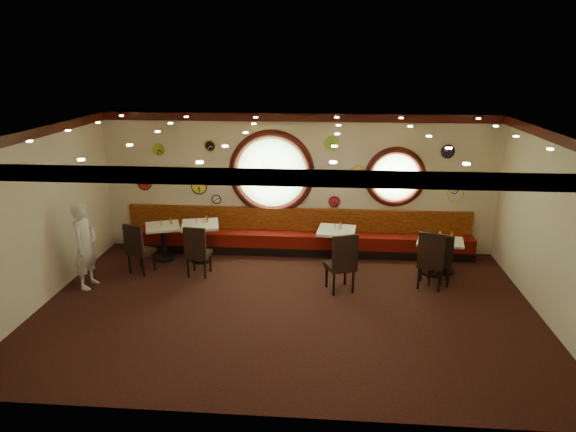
# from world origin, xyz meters

# --- Properties ---
(floor) EXTENTS (9.00, 6.00, 0.00)m
(floor) POSITION_xyz_m (0.00, 0.00, 0.00)
(floor) COLOR black
(floor) RESTS_ON ground
(ceiling) EXTENTS (9.00, 6.00, 0.02)m
(ceiling) POSITION_xyz_m (0.00, 0.00, 3.20)
(ceiling) COLOR #B78233
(ceiling) RESTS_ON wall_back
(wall_back) EXTENTS (9.00, 0.02, 3.20)m
(wall_back) POSITION_xyz_m (0.00, 3.00, 1.60)
(wall_back) COLOR beige
(wall_back) RESTS_ON floor
(wall_front) EXTENTS (9.00, 0.02, 3.20)m
(wall_front) POSITION_xyz_m (0.00, -3.00, 1.60)
(wall_front) COLOR beige
(wall_front) RESTS_ON floor
(wall_left) EXTENTS (0.02, 6.00, 3.20)m
(wall_left) POSITION_xyz_m (-4.50, 0.00, 1.60)
(wall_left) COLOR beige
(wall_left) RESTS_ON floor
(wall_right) EXTENTS (0.02, 6.00, 3.20)m
(wall_right) POSITION_xyz_m (4.50, 0.00, 1.60)
(wall_right) COLOR beige
(wall_right) RESTS_ON floor
(molding_back) EXTENTS (9.00, 0.10, 0.18)m
(molding_back) POSITION_xyz_m (0.00, 2.95, 3.11)
(molding_back) COLOR #320D09
(molding_back) RESTS_ON wall_back
(molding_front) EXTENTS (9.00, 0.10, 0.18)m
(molding_front) POSITION_xyz_m (0.00, -2.95, 3.11)
(molding_front) COLOR #320D09
(molding_front) RESTS_ON wall_back
(molding_left) EXTENTS (0.10, 6.00, 0.18)m
(molding_left) POSITION_xyz_m (-4.45, 0.00, 3.11)
(molding_left) COLOR #320D09
(molding_left) RESTS_ON wall_back
(molding_right) EXTENTS (0.10, 6.00, 0.18)m
(molding_right) POSITION_xyz_m (4.45, 0.00, 3.11)
(molding_right) COLOR #320D09
(molding_right) RESTS_ON wall_back
(banquette_base) EXTENTS (8.00, 0.55, 0.20)m
(banquette_base) POSITION_xyz_m (0.00, 2.72, 0.10)
(banquette_base) COLOR black
(banquette_base) RESTS_ON floor
(banquette_seat) EXTENTS (8.00, 0.55, 0.30)m
(banquette_seat) POSITION_xyz_m (0.00, 2.72, 0.35)
(banquette_seat) COLOR #5C0C07
(banquette_seat) RESTS_ON banquette_base
(banquette_back) EXTENTS (8.00, 0.10, 0.55)m
(banquette_back) POSITION_xyz_m (0.00, 2.94, 0.75)
(banquette_back) COLOR #640C07
(banquette_back) RESTS_ON wall_back
(porthole_left_glass) EXTENTS (1.66, 0.02, 1.66)m
(porthole_left_glass) POSITION_xyz_m (-0.60, 3.00, 1.85)
(porthole_left_glass) COLOR #8DC475
(porthole_left_glass) RESTS_ON wall_back
(porthole_left_frame) EXTENTS (1.98, 0.18, 1.98)m
(porthole_left_frame) POSITION_xyz_m (-0.60, 2.98, 1.85)
(porthole_left_frame) COLOR #320D09
(porthole_left_frame) RESTS_ON wall_back
(porthole_left_ring) EXTENTS (1.61, 0.03, 1.61)m
(porthole_left_ring) POSITION_xyz_m (-0.60, 2.95, 1.85)
(porthole_left_ring) COLOR gold
(porthole_left_ring) RESTS_ON wall_back
(porthole_right_glass) EXTENTS (1.10, 0.02, 1.10)m
(porthole_right_glass) POSITION_xyz_m (2.20, 3.00, 1.80)
(porthole_right_glass) COLOR #8DC475
(porthole_right_glass) RESTS_ON wall_back
(porthole_right_frame) EXTENTS (1.38, 0.18, 1.38)m
(porthole_right_frame) POSITION_xyz_m (2.20, 2.98, 1.80)
(porthole_right_frame) COLOR #320D09
(porthole_right_frame) RESTS_ON wall_back
(porthole_right_ring) EXTENTS (1.09, 0.03, 1.09)m
(porthole_right_ring) POSITION_xyz_m (2.20, 2.95, 1.80)
(porthole_right_ring) COLOR gold
(porthole_right_ring) RESTS_ON wall_back
(wall_clock_0) EXTENTS (0.24, 0.03, 0.24)m
(wall_clock_0) POSITION_xyz_m (0.85, 2.96, 1.20)
(wall_clock_0) COLOR red
(wall_clock_0) RESTS_ON wall_back
(wall_clock_1) EXTENTS (0.36, 0.03, 0.36)m
(wall_clock_1) POSITION_xyz_m (-2.30, 2.96, 1.50)
(wall_clock_1) COLOR yellow
(wall_clock_1) RESTS_ON wall_back
(wall_clock_2) EXTENTS (0.34, 0.03, 0.34)m
(wall_clock_2) POSITION_xyz_m (3.55, 2.96, 1.45)
(wall_clock_2) COLOR silver
(wall_clock_2) RESTS_ON wall_back
(wall_clock_3) EXTENTS (0.32, 0.03, 0.32)m
(wall_clock_3) POSITION_xyz_m (-3.60, 2.96, 1.55)
(wall_clock_3) COLOR red
(wall_clock_3) RESTS_ON wall_back
(wall_clock_4) EXTENTS (0.26, 0.03, 0.26)m
(wall_clock_4) POSITION_xyz_m (-3.20, 2.96, 2.35)
(wall_clock_4) COLOR #86BC25
(wall_clock_4) RESTS_ON wall_back
(wall_clock_5) EXTENTS (0.20, 0.03, 0.20)m
(wall_clock_5) POSITION_xyz_m (-1.90, 2.96, 1.20)
(wall_clock_5) COLOR white
(wall_clock_5) RESTS_ON wall_back
(wall_clock_6) EXTENTS (0.30, 0.03, 0.30)m
(wall_clock_6) POSITION_xyz_m (0.75, 2.96, 2.55)
(wall_clock_6) COLOR #86CE40
(wall_clock_6) RESTS_ON wall_back
(wall_clock_7) EXTENTS (0.24, 0.03, 0.24)m
(wall_clock_7) POSITION_xyz_m (-2.00, 2.96, 2.45)
(wall_clock_7) COLOR black
(wall_clock_7) RESTS_ON wall_back
(wall_clock_8) EXTENTS (0.28, 0.03, 0.28)m
(wall_clock_8) POSITION_xyz_m (3.30, 2.96, 2.40)
(wall_clock_8) COLOR black
(wall_clock_8) RESTS_ON wall_back
(wall_clock_9) EXTENTS (0.22, 0.03, 0.22)m
(wall_clock_9) POSITION_xyz_m (1.35, 2.96, 1.95)
(wall_clock_9) COLOR #FCD854
(wall_clock_9) RESTS_ON wall_back
(table_a) EXTENTS (0.94, 0.94, 0.80)m
(table_a) POSITION_xyz_m (-2.95, 2.10, 0.51)
(table_a) COLOR black
(table_a) RESTS_ON floor
(table_b) EXTENTS (0.95, 0.95, 0.87)m
(table_b) POSITION_xyz_m (-2.10, 2.10, 0.55)
(table_b) COLOR black
(table_b) RESTS_ON floor
(table_c) EXTENTS (0.87, 0.87, 0.86)m
(table_c) POSITION_xyz_m (0.90, 1.97, 0.54)
(table_c) COLOR black
(table_c) RESTS_ON floor
(table_d) EXTENTS (0.82, 0.82, 0.74)m
(table_d) POSITION_xyz_m (2.93, 1.75, 0.47)
(table_d) COLOR black
(table_d) RESTS_ON floor
(table_e) EXTENTS (0.75, 0.75, 0.71)m
(table_e) POSITION_xyz_m (3.21, 1.85, 0.45)
(table_e) COLOR black
(table_e) RESTS_ON floor
(chair_a) EXTENTS (0.59, 0.59, 0.68)m
(chair_a) POSITION_xyz_m (-3.23, 1.27, 0.63)
(chair_a) COLOR black
(chair_a) RESTS_ON floor
(chair_b) EXTENTS (0.50, 0.50, 0.68)m
(chair_b) POSITION_xyz_m (-1.96, 1.22, 0.63)
(chair_b) COLOR black
(chair_b) RESTS_ON floor
(chair_c) EXTENTS (0.65, 0.65, 0.75)m
(chair_c) POSITION_xyz_m (1.01, 0.71, 0.69)
(chair_c) COLOR black
(chair_c) RESTS_ON floor
(chair_d) EXTENTS (0.62, 0.62, 0.74)m
(chair_d) POSITION_xyz_m (2.73, 1.01, 0.68)
(chair_d) COLOR black
(chair_d) RESTS_ON floor
(chair_e) EXTENTS (0.51, 0.51, 0.67)m
(chair_e) POSITION_xyz_m (2.95, 1.21, 0.62)
(chair_e) COLOR black
(chair_e) RESTS_ON floor
(condiment_a_salt) EXTENTS (0.04, 0.04, 0.10)m
(condiment_a_salt) POSITION_xyz_m (-3.01, 2.18, 0.85)
(condiment_a_salt) COLOR silver
(condiment_a_salt) RESTS_ON table_a
(condiment_b_salt) EXTENTS (0.03, 0.03, 0.09)m
(condiment_b_salt) POSITION_xyz_m (-2.19, 2.13, 0.92)
(condiment_b_salt) COLOR silver
(condiment_b_salt) RESTS_ON table_b
(condiment_c_salt) EXTENTS (0.03, 0.03, 0.09)m
(condiment_c_salt) POSITION_xyz_m (0.87, 2.03, 0.90)
(condiment_c_salt) COLOR silver
(condiment_c_salt) RESTS_ON table_c
(condiment_d_salt) EXTENTS (0.03, 0.03, 0.10)m
(condiment_d_salt) POSITION_xyz_m (2.85, 1.78, 0.79)
(condiment_d_salt) COLOR silver
(condiment_d_salt) RESTS_ON table_d
(condiment_a_pepper) EXTENTS (0.03, 0.03, 0.09)m
(condiment_a_pepper) POSITION_xyz_m (-2.96, 2.08, 0.85)
(condiment_a_pepper) COLOR silver
(condiment_a_pepper) RESTS_ON table_a
(condiment_b_pepper) EXTENTS (0.03, 0.03, 0.09)m
(condiment_b_pepper) POSITION_xyz_m (-2.02, 2.12, 0.92)
(condiment_b_pepper) COLOR silver
(condiment_b_pepper) RESTS_ON table_b
(condiment_c_pepper) EXTENTS (0.04, 0.04, 0.10)m
(condiment_c_pepper) POSITION_xyz_m (0.95, 1.92, 0.91)
(condiment_c_pepper) COLOR silver
(condiment_c_pepper) RESTS_ON table_c
(condiment_d_pepper) EXTENTS (0.04, 0.04, 0.10)m
(condiment_d_pepper) POSITION_xyz_m (2.91, 1.70, 0.79)
(condiment_d_pepper) COLOR silver
(condiment_d_pepper) RESTS_ON table_d
(condiment_a_bottle) EXTENTS (0.05, 0.05, 0.16)m
(condiment_a_bottle) POSITION_xyz_m (-2.79, 2.21, 0.88)
(condiment_a_bottle) COLOR gold
(condiment_a_bottle) RESTS_ON table_a
(condiment_b_bottle) EXTENTS (0.05, 0.05, 0.16)m
(condiment_b_bottle) POSITION_xyz_m (-1.97, 2.19, 0.95)
(condiment_b_bottle) COLOR #CA812F
(condiment_b_bottle) RESTS_ON table_b
(condiment_c_bottle) EXTENTS (0.05, 0.05, 0.16)m
(condiment_c_bottle) POSITION_xyz_m (0.98, 2.02, 0.94)
(condiment_c_bottle) COLOR orange
(condiment_c_bottle) RESTS_ON table_c
(condiment_d_bottle) EXTENTS (0.06, 0.06, 0.18)m
(condiment_d_bottle) POSITION_xyz_m (3.04, 1.86, 0.84)
(condiment_d_bottle) COLOR #CB892F
(condiment_d_bottle) RESTS_ON table_d
(condiment_e_salt) EXTENTS (0.04, 0.04, 0.11)m
(condiment_e_salt) POSITION_xyz_m (3.10, 1.94, 0.77)
(condiment_e_salt) COLOR silver
(condiment_e_salt) RESTS_ON table_e
(condiment_e_pepper) EXTENTS (0.03, 0.03, 0.09)m
(condiment_e_pepper) POSITION_xyz_m (3.17, 1.87, 0.76)
(condiment_e_pepper) COLOR silver
(condiment_e_pepper) RESTS_ON table_e
(condiment_e_bottle) EXTENTS (0.05, 0.05, 0.17)m
(condiment_e_bottle) POSITION_xyz_m (3.30, 1.92, 0.80)
(condiment_e_bottle) COLOR #C4892E
(condiment_e_bottle) RESTS_ON table_e
(waiter) EXTENTS (0.46, 0.66, 1.72)m
(waiter) POSITION_xyz_m (-4.00, 0.58, 0.86)
(waiter) COLOR white
(waiter) RESTS_ON floor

